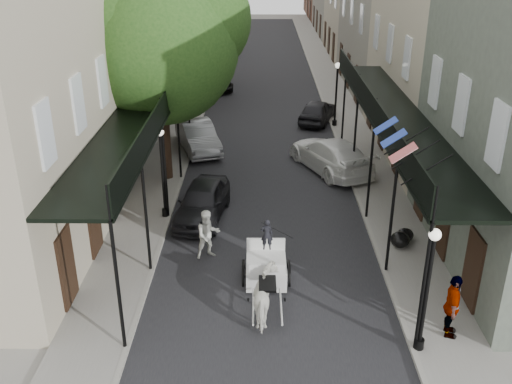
{
  "coord_description": "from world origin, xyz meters",
  "views": [
    {
      "loc": [
        -0.25,
        -14.54,
        10.52
      ],
      "look_at": [
        -0.44,
        5.08,
        1.6
      ],
      "focal_mm": 40.0,
      "sensor_mm": 36.0,
      "label": 1
    }
  ],
  "objects_px": {
    "pedestrian_walking": "(208,234)",
    "car_left_mid": "(198,136)",
    "lamppost_right_far": "(336,93)",
    "car_right_far": "(317,111)",
    "car_right_near": "(331,155)",
    "tree_near": "(169,38)",
    "car_left_near": "(202,201)",
    "pedestrian_sidewalk_left": "(165,113)",
    "car_left_far": "(216,81)",
    "tree_far": "(201,12)",
    "carriage": "(266,249)",
    "horse": "(267,297)",
    "lamppost_left": "(163,171)",
    "lamppost_right_near": "(427,289)",
    "pedestrian_sidewalk_right": "(452,306)"
  },
  "relations": [
    {
      "from": "car_left_far",
      "to": "tree_near",
      "type": "bearing_deg",
      "value": -106.95
    },
    {
      "from": "tree_far",
      "to": "car_left_mid",
      "type": "relative_size",
      "value": 1.87
    },
    {
      "from": "lamppost_left",
      "to": "car_left_near",
      "type": "bearing_deg",
      "value": 2.94
    },
    {
      "from": "tree_far",
      "to": "car_left_mid",
      "type": "bearing_deg",
      "value": -86.37
    },
    {
      "from": "tree_near",
      "to": "carriage",
      "type": "xyz_separation_m",
      "value": [
        4.12,
        -8.33,
        -5.49
      ]
    },
    {
      "from": "lamppost_right_near",
      "to": "car_left_mid",
      "type": "bearing_deg",
      "value": 115.7
    },
    {
      "from": "pedestrian_sidewalk_left",
      "to": "tree_far",
      "type": "bearing_deg",
      "value": -119.71
    },
    {
      "from": "pedestrian_sidewalk_left",
      "to": "lamppost_right_far",
      "type": "bearing_deg",
      "value": 167.11
    },
    {
      "from": "pedestrian_sidewalk_right",
      "to": "pedestrian_walking",
      "type": "bearing_deg",
      "value": 72.11
    },
    {
      "from": "lamppost_right_near",
      "to": "car_right_far",
      "type": "distance_m",
      "value": 21.07
    },
    {
      "from": "pedestrian_sidewalk_left",
      "to": "car_right_far",
      "type": "relative_size",
      "value": 0.46
    },
    {
      "from": "tree_far",
      "to": "pedestrian_sidewalk_left",
      "type": "relative_size",
      "value": 4.65
    },
    {
      "from": "car_right_near",
      "to": "carriage",
      "type": "bearing_deg",
      "value": 47.31
    },
    {
      "from": "lamppost_right_far",
      "to": "pedestrian_walking",
      "type": "height_order",
      "value": "lamppost_right_far"
    },
    {
      "from": "pedestrian_sidewalk_left",
      "to": "car_left_near",
      "type": "distance_m",
      "value": 11.67
    },
    {
      "from": "pedestrian_walking",
      "to": "car_right_near",
      "type": "relative_size",
      "value": 0.33
    },
    {
      "from": "tree_far",
      "to": "car_right_far",
      "type": "distance_m",
      "value": 10.39
    },
    {
      "from": "horse",
      "to": "carriage",
      "type": "distance_m",
      "value": 2.4
    },
    {
      "from": "pedestrian_sidewalk_left",
      "to": "car_left_far",
      "type": "bearing_deg",
      "value": -119.82
    },
    {
      "from": "car_right_far",
      "to": "pedestrian_walking",
      "type": "bearing_deg",
      "value": 90.39
    },
    {
      "from": "car_left_near",
      "to": "pedestrian_walking",
      "type": "bearing_deg",
      "value": -73.17
    },
    {
      "from": "tree_far",
      "to": "car_left_near",
      "type": "relative_size",
      "value": 2.01
    },
    {
      "from": "lamppost_left",
      "to": "horse",
      "type": "height_order",
      "value": "lamppost_left"
    },
    {
      "from": "pedestrian_sidewalk_left",
      "to": "car_left_mid",
      "type": "height_order",
      "value": "pedestrian_sidewalk_left"
    },
    {
      "from": "lamppost_left",
      "to": "car_right_near",
      "type": "relative_size",
      "value": 0.68
    },
    {
      "from": "lamppost_left",
      "to": "horse",
      "type": "relative_size",
      "value": 2.04
    },
    {
      "from": "lamppost_right_far",
      "to": "car_right_far",
      "type": "bearing_deg",
      "value": 133.43
    },
    {
      "from": "car_left_mid",
      "to": "pedestrian_walking",
      "type": "bearing_deg",
      "value": -100.93
    },
    {
      "from": "lamppost_left",
      "to": "tree_near",
      "type": "bearing_deg",
      "value": 91.34
    },
    {
      "from": "horse",
      "to": "car_left_near",
      "type": "height_order",
      "value": "horse"
    },
    {
      "from": "pedestrian_sidewalk_right",
      "to": "car_left_far",
      "type": "relative_size",
      "value": 0.45
    },
    {
      "from": "carriage",
      "to": "car_left_mid",
      "type": "height_order",
      "value": "carriage"
    },
    {
      "from": "pedestrian_sidewalk_left",
      "to": "car_right_near",
      "type": "bearing_deg",
      "value": 128.86
    },
    {
      "from": "tree_near",
      "to": "car_left_near",
      "type": "xyz_separation_m",
      "value": [
        1.6,
        -4.1,
        -5.76
      ]
    },
    {
      "from": "pedestrian_walking",
      "to": "car_left_mid",
      "type": "distance_m",
      "value": 11.1
    },
    {
      "from": "lamppost_right_far",
      "to": "car_left_mid",
      "type": "relative_size",
      "value": 0.81
    },
    {
      "from": "car_left_mid",
      "to": "car_right_far",
      "type": "xyz_separation_m",
      "value": [
        6.75,
        5.0,
        -0.07
      ]
    },
    {
      "from": "car_left_far",
      "to": "lamppost_right_near",
      "type": "bearing_deg",
      "value": -90.01
    },
    {
      "from": "tree_near",
      "to": "carriage",
      "type": "bearing_deg",
      "value": -63.67
    },
    {
      "from": "tree_near",
      "to": "carriage",
      "type": "height_order",
      "value": "tree_near"
    },
    {
      "from": "lamppost_right_far",
      "to": "lamppost_right_near",
      "type": "bearing_deg",
      "value": -90.0
    },
    {
      "from": "pedestrian_sidewalk_right",
      "to": "lamppost_left",
      "type": "bearing_deg",
      "value": 64.76
    },
    {
      "from": "lamppost_left",
      "to": "car_left_near",
      "type": "relative_size",
      "value": 0.87
    },
    {
      "from": "lamppost_right_near",
      "to": "car_right_far",
      "type": "xyz_separation_m",
      "value": [
        -0.95,
        21.0,
        -1.36
      ]
    },
    {
      "from": "tree_far",
      "to": "lamppost_left",
      "type": "height_order",
      "value": "tree_far"
    },
    {
      "from": "car_left_mid",
      "to": "pedestrian_sidewalk_right",
      "type": "bearing_deg",
      "value": -79.31
    },
    {
      "from": "pedestrian_sidewalk_left",
      "to": "car_left_mid",
      "type": "xyz_separation_m",
      "value": [
        2.2,
        -3.29,
        -0.29
      ]
    },
    {
      "from": "car_left_mid",
      "to": "car_left_far",
      "type": "bearing_deg",
      "value": 71.32
    },
    {
      "from": "lamppost_right_far",
      "to": "car_left_mid",
      "type": "bearing_deg",
      "value": -152.55
    },
    {
      "from": "carriage",
      "to": "car_left_far",
      "type": "xyz_separation_m",
      "value": [
        -3.53,
        25.11,
        -0.4
      ]
    }
  ]
}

